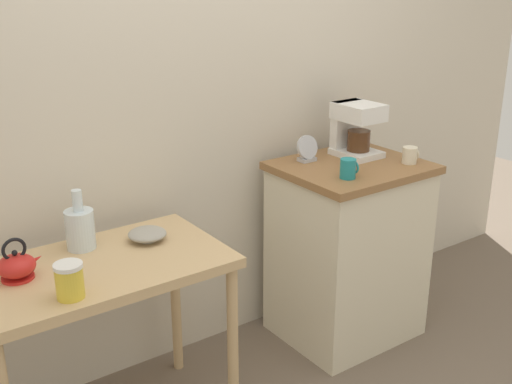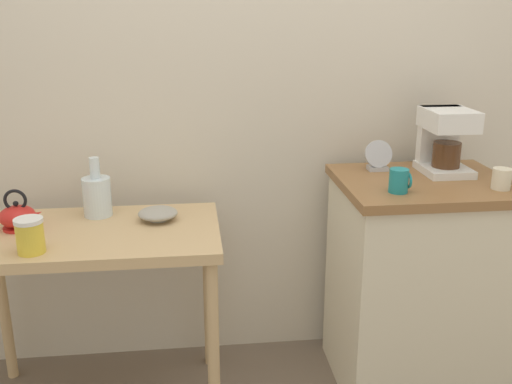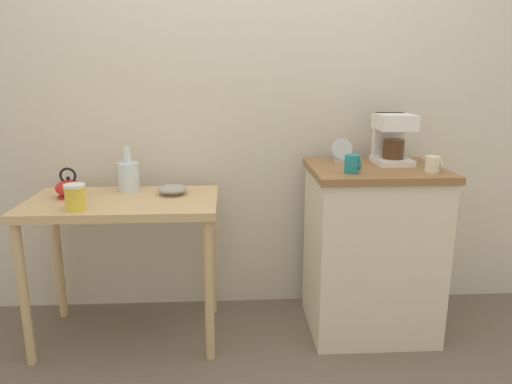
# 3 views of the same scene
# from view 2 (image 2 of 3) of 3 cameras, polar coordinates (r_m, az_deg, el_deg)

# --- Properties ---
(back_wall) EXTENTS (4.40, 0.10, 2.80)m
(back_wall) POSITION_cam_2_polar(r_m,az_deg,el_deg) (2.52, 2.16, 14.41)
(back_wall) COLOR beige
(back_wall) RESTS_ON ground_plane
(wooden_table) EXTENTS (0.94, 0.55, 0.75)m
(wooden_table) POSITION_cam_2_polar(r_m,az_deg,el_deg) (2.29, -15.50, -5.95)
(wooden_table) COLOR tan
(wooden_table) RESTS_ON ground_plane
(kitchen_counter) EXTENTS (0.67, 0.56, 0.90)m
(kitchen_counter) POSITION_cam_2_polar(r_m,az_deg,el_deg) (2.53, 15.32, -8.57)
(kitchen_counter) COLOR beige
(kitchen_counter) RESTS_ON ground_plane
(bowl_stoneware) EXTENTS (0.15, 0.15, 0.05)m
(bowl_stoneware) POSITION_cam_2_polar(r_m,az_deg,el_deg) (2.29, -9.53, -2.08)
(bowl_stoneware) COLOR #9E998C
(bowl_stoneware) RESTS_ON wooden_table
(teakettle) EXTENTS (0.16, 0.13, 0.15)m
(teakettle) POSITION_cam_2_polar(r_m,az_deg,el_deg) (2.34, -22.17, -2.19)
(teakettle) COLOR red
(teakettle) RESTS_ON wooden_table
(glass_carafe_vase) EXTENTS (0.11, 0.11, 0.24)m
(glass_carafe_vase) POSITION_cam_2_polar(r_m,az_deg,el_deg) (2.38, -15.22, -0.30)
(glass_carafe_vase) COLOR silver
(glass_carafe_vase) RESTS_ON wooden_table
(canister_enamel) EXTENTS (0.10, 0.10, 0.12)m
(canister_enamel) POSITION_cam_2_polar(r_m,az_deg,el_deg) (2.09, -21.14, -3.97)
(canister_enamel) COLOR gold
(canister_enamel) RESTS_ON wooden_table
(coffee_maker) EXTENTS (0.18, 0.22, 0.26)m
(coffee_maker) POSITION_cam_2_polar(r_m,az_deg,el_deg) (2.48, 17.88, 5.05)
(coffee_maker) COLOR white
(coffee_maker) RESTS_ON kitchen_counter
(mug_dark_teal) EXTENTS (0.08, 0.07, 0.09)m
(mug_dark_teal) POSITION_cam_2_polar(r_m,az_deg,el_deg) (2.18, 13.78, 1.08)
(mug_dark_teal) COLOR teal
(mug_dark_teal) RESTS_ON kitchen_counter
(mug_small_cream) EXTENTS (0.08, 0.07, 0.08)m
(mug_small_cream) POSITION_cam_2_polar(r_m,az_deg,el_deg) (2.34, 22.84, 1.20)
(mug_small_cream) COLOR beige
(mug_small_cream) RESTS_ON kitchen_counter
(table_clock) EXTENTS (0.11, 0.06, 0.13)m
(table_clock) POSITION_cam_2_polar(r_m,az_deg,el_deg) (2.45, 11.81, 3.34)
(table_clock) COLOR #B2B5BA
(table_clock) RESTS_ON kitchen_counter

